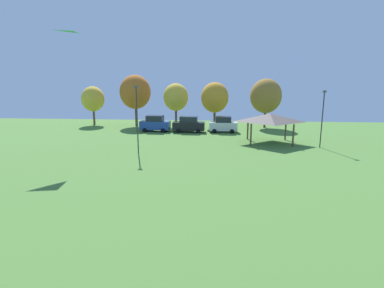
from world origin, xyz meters
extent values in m
pyramid|color=green|center=(-14.15, 30.70, 11.43)|extent=(2.44, 2.59, 0.12)
cube|color=#234299|center=(-9.62, 45.66, 0.94)|extent=(4.52, 1.98, 1.25)
cube|color=#1E232D|center=(-9.62, 45.66, 2.00)|extent=(2.50, 1.78, 0.87)
cylinder|color=black|center=(-8.26, 44.69, 0.32)|extent=(0.65, 0.24, 0.64)
cylinder|color=black|center=(-8.21, 46.57, 0.32)|extent=(0.65, 0.24, 0.64)
cylinder|color=black|center=(-11.03, 44.76, 0.32)|extent=(0.65, 0.24, 0.64)
cylinder|color=black|center=(-10.99, 46.64, 0.32)|extent=(0.65, 0.24, 0.64)
cube|color=black|center=(-4.46, 45.46, 0.92)|extent=(4.72, 1.84, 1.20)
cube|color=#1E232D|center=(-4.46, 45.46, 1.94)|extent=(2.60, 1.68, 0.84)
cylinder|color=black|center=(-3.01, 44.54, 0.32)|extent=(0.64, 0.22, 0.64)
cylinder|color=black|center=(-3.00, 46.35, 0.32)|extent=(0.64, 0.22, 0.64)
cylinder|color=black|center=(-5.93, 44.56, 0.32)|extent=(0.64, 0.22, 0.64)
cylinder|color=black|center=(-5.91, 46.37, 0.32)|extent=(0.64, 0.22, 0.64)
cube|color=silver|center=(0.70, 45.78, 0.93)|extent=(4.17, 1.98, 1.21)
cube|color=#1E232D|center=(0.70, 45.78, 1.95)|extent=(2.31, 1.78, 0.85)
cylinder|color=black|center=(1.95, 44.81, 0.32)|extent=(0.65, 0.24, 0.64)
cylinder|color=black|center=(2.00, 46.68, 0.32)|extent=(0.65, 0.24, 0.64)
cylinder|color=black|center=(-0.60, 44.88, 0.32)|extent=(0.65, 0.24, 0.64)
cylinder|color=black|center=(-0.55, 46.75, 0.32)|extent=(0.65, 0.24, 0.64)
cylinder|color=brown|center=(3.80, 36.27, 1.30)|extent=(0.20, 0.20, 2.60)
cylinder|color=brown|center=(8.63, 36.27, 1.30)|extent=(0.20, 0.20, 2.60)
cylinder|color=brown|center=(3.80, 40.43, 1.30)|extent=(0.20, 0.20, 2.60)
cylinder|color=brown|center=(8.63, 40.43, 1.30)|extent=(0.20, 0.20, 2.60)
pyramid|color=#564C47|center=(6.21, 38.35, 3.10)|extent=(6.24, 5.38, 1.00)
cylinder|color=#2D2D33|center=(-8.35, 31.43, 3.38)|extent=(0.12, 0.12, 6.75)
cube|color=#4C4C51|center=(-8.35, 31.43, 6.87)|extent=(0.36, 0.20, 0.24)
cylinder|color=#2D2D33|center=(11.58, 35.94, 3.09)|extent=(0.12, 0.12, 6.19)
cube|color=#4C4C51|center=(11.58, 35.94, 6.31)|extent=(0.36, 0.20, 0.24)
cylinder|color=brown|center=(-21.99, 52.18, 1.52)|extent=(0.36, 0.36, 3.03)
ellipsoid|color=gold|center=(-21.99, 52.18, 4.51)|extent=(3.94, 3.94, 4.33)
cylinder|color=brown|center=(-14.17, 51.47, 1.90)|extent=(0.36, 0.36, 3.80)
ellipsoid|color=#BC6623|center=(-14.17, 51.47, 5.75)|extent=(5.19, 5.19, 5.71)
cylinder|color=brown|center=(-7.24, 51.35, 1.68)|extent=(0.36, 0.36, 3.37)
ellipsoid|color=gold|center=(-7.24, 51.35, 4.92)|extent=(4.14, 4.14, 4.55)
cylinder|color=brown|center=(-0.74, 51.08, 1.61)|extent=(0.36, 0.36, 3.22)
ellipsoid|color=gold|center=(-0.74, 51.08, 4.91)|extent=(4.49, 4.49, 4.94)
cylinder|color=brown|center=(7.54, 51.43, 1.64)|extent=(0.36, 0.36, 3.27)
ellipsoid|color=olive|center=(7.54, 51.43, 5.17)|extent=(5.06, 5.06, 5.56)
camera|label=1|loc=(0.14, 1.34, 7.20)|focal=28.00mm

